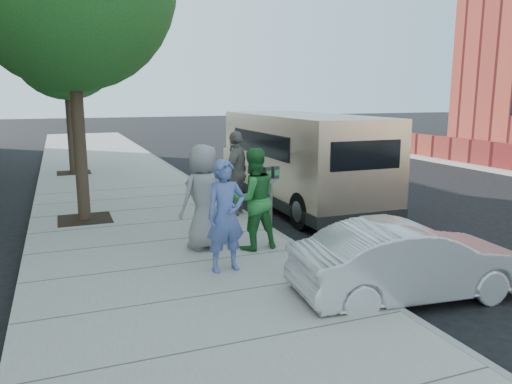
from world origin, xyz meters
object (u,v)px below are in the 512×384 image
(sedan, at_px, (410,261))
(person_gray_shirt, at_px, (204,197))
(tree_far, at_px, (66,41))
(van, at_px, (299,158))
(person_striped_polo, at_px, (237,173))
(person_green_shirt, at_px, (253,199))
(parking_meter, at_px, (271,188))
(person_officer, at_px, (226,216))

(sedan, bearing_deg, person_gray_shirt, 41.82)
(tree_far, height_order, van, tree_far)
(tree_far, relative_size, person_striped_polo, 3.21)
(sedan, distance_m, person_green_shirt, 3.14)
(van, distance_m, person_green_shirt, 4.52)
(tree_far, bearing_deg, sedan, -72.96)
(parking_meter, distance_m, person_green_shirt, 0.48)
(person_gray_shirt, bearing_deg, parking_meter, 149.28)
(person_green_shirt, bearing_deg, person_gray_shirt, -28.54)
(tree_far, height_order, person_gray_shirt, tree_far)
(parking_meter, distance_m, van, 4.14)
(sedan, bearing_deg, parking_meter, 24.77)
(van, height_order, person_striped_polo, van)
(person_gray_shirt, height_order, person_striped_polo, person_striped_polo)
(tree_far, relative_size, person_green_shirt, 3.40)
(person_green_shirt, bearing_deg, sedan, 112.61)
(tree_far, relative_size, van, 0.96)
(parking_meter, relative_size, person_officer, 0.82)
(van, distance_m, sedan, 6.50)
(van, xyz_separation_m, person_officer, (-3.59, -4.54, -0.25))
(person_green_shirt, height_order, person_gray_shirt, person_gray_shirt)
(person_striped_polo, bearing_deg, tree_far, -119.82)
(tree_far, height_order, person_striped_polo, tree_far)
(van, relative_size, sedan, 1.91)
(van, relative_size, person_striped_polo, 3.35)
(van, bearing_deg, person_officer, -127.92)
(parking_meter, xyz_separation_m, person_striped_polo, (0.21, 2.59, -0.09))
(person_green_shirt, bearing_deg, person_officer, 43.21)
(person_officer, distance_m, person_striped_polo, 3.98)
(person_gray_shirt, bearing_deg, sedan, 105.34)
(person_green_shirt, xyz_separation_m, person_gray_shirt, (-0.84, 0.37, 0.03))
(sedan, height_order, person_striped_polo, person_striped_polo)
(parking_meter, distance_m, person_officer, 1.70)
(sedan, xyz_separation_m, person_green_shirt, (-1.44, 2.74, 0.52))
(parking_meter, xyz_separation_m, person_green_shirt, (-0.43, -0.15, -0.15))
(sedan, relative_size, person_green_shirt, 1.86)
(person_green_shirt, bearing_deg, tree_far, -80.98)
(parking_meter, bearing_deg, person_striped_polo, 74.85)
(person_gray_shirt, relative_size, person_striped_polo, 0.98)
(parking_meter, height_order, person_gray_shirt, person_gray_shirt)
(tree_far, relative_size, person_officer, 3.51)
(person_officer, bearing_deg, person_striped_polo, 62.35)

